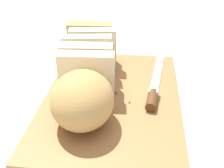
% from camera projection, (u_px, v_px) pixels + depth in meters
% --- Properties ---
extents(ground_plane, '(3.00, 3.00, 0.00)m').
position_uv_depth(ground_plane, '(112.00, 104.00, 0.58)').
color(ground_plane, silver).
extents(cutting_board, '(0.41, 0.28, 0.02)m').
position_uv_depth(cutting_board, '(112.00, 100.00, 0.57)').
color(cutting_board, '#9E6B3D').
rests_on(cutting_board, ground_plane).
extents(bread_loaf, '(0.33, 0.14, 0.10)m').
position_uv_depth(bread_loaf, '(86.00, 74.00, 0.55)').
color(bread_loaf, tan).
rests_on(bread_loaf, cutting_board).
extents(bread_knife, '(0.24, 0.05, 0.02)m').
position_uv_depth(bread_knife, '(154.00, 91.00, 0.57)').
color(bread_knife, silver).
rests_on(bread_knife, cutting_board).
extents(crumb_near_knife, '(0.00, 0.00, 0.00)m').
position_uv_depth(crumb_near_knife, '(129.00, 102.00, 0.55)').
color(crumb_near_knife, '#A8753D').
rests_on(crumb_near_knife, cutting_board).
extents(crumb_near_loaf, '(0.01, 0.01, 0.01)m').
position_uv_depth(crumb_near_loaf, '(116.00, 92.00, 0.58)').
color(crumb_near_loaf, '#A8753D').
rests_on(crumb_near_loaf, cutting_board).
extents(crumb_stray_left, '(0.00, 0.00, 0.00)m').
position_uv_depth(crumb_stray_left, '(114.00, 91.00, 0.58)').
color(crumb_stray_left, '#A8753D').
rests_on(crumb_stray_left, cutting_board).
extents(crumb_stray_right, '(0.01, 0.01, 0.01)m').
position_uv_depth(crumb_stray_right, '(101.00, 93.00, 0.58)').
color(crumb_stray_right, '#A8753D').
rests_on(crumb_stray_right, cutting_board).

